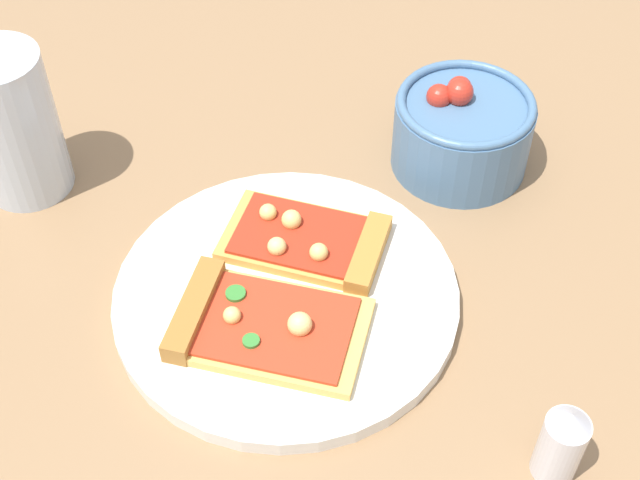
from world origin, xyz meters
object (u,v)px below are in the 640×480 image
plate (288,294)px  salad_bowl (462,130)px  soda_glass (14,128)px  pizza_slice_far (314,241)px  pepper_shaker (562,443)px  pizza_slice_near (257,324)px

plate → salad_bowl: size_ratio=2.21×
soda_glass → salad_bowl: bearing=117.0°
plate → pizza_slice_far: pizza_slice_far is taller
pizza_slice_far → pepper_shaker: (0.12, 0.23, 0.01)m
salad_bowl → pepper_shaker: 0.32m
pizza_slice_far → soda_glass: soda_glass is taller
salad_bowl → soda_glass: size_ratio=0.91×
pizza_slice_near → pizza_slice_far: 0.10m
soda_glass → plate: bearing=83.1°
pizza_slice_near → pizza_slice_far: size_ratio=1.15×
pizza_slice_near → pepper_shaker: 0.24m
pizza_slice_near → soda_glass: 0.28m
plate → soda_glass: (-0.03, -0.27, 0.06)m
pizza_slice_near → soda_glass: bearing=-106.5°
pizza_slice_near → pizza_slice_far: pizza_slice_near is taller
plate → pizza_slice_near: size_ratio=1.78×
plate → pizza_slice_far: (-0.05, 0.00, 0.01)m
plate → pepper_shaker: pepper_shaker is taller
soda_glass → pizza_slice_far: bearing=93.4°
plate → pepper_shaker: bearing=74.0°
pizza_slice_far → soda_glass: (0.02, -0.27, 0.04)m
plate → pizza_slice_near: pizza_slice_near is taller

